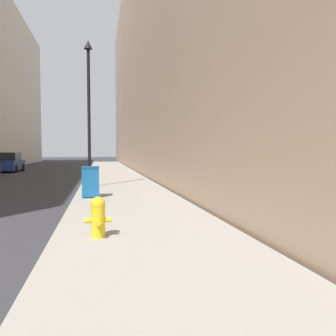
{
  "coord_description": "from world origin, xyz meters",
  "views": [
    {
      "loc": [
        4.87,
        -4.3,
        1.75
      ],
      "look_at": [
        9.36,
        17.24,
        0.63
      ],
      "focal_mm": 35.0,
      "sensor_mm": 36.0,
      "label": 1
    }
  ],
  "objects": [
    {
      "name": "fire_hydrant",
      "position": [
        4.82,
        1.97,
        0.53
      ],
      "size": [
        0.5,
        0.39,
        0.77
      ],
      "color": "yellow",
      "rests_on": "sidewalk_right"
    },
    {
      "name": "sidewalk_right",
      "position": [
        5.81,
        18.0,
        0.06
      ],
      "size": [
        3.73,
        60.0,
        0.13
      ],
      "color": "#9E998E",
      "rests_on": "ground"
    },
    {
      "name": "trash_bin",
      "position": [
        4.54,
        7.57,
        0.69
      ],
      "size": [
        0.6,
        0.6,
        1.09
      ],
      "color": "#19609E",
      "rests_on": "sidewalk_right"
    },
    {
      "name": "building_right_stone",
      "position": [
        13.77,
        26.0,
        10.68
      ],
      "size": [
        12.0,
        60.0,
        21.37
      ],
      "color": "#9E7F66",
      "rests_on": "ground"
    },
    {
      "name": "lamppost",
      "position": [
        4.4,
        11.08,
        3.92
      ],
      "size": [
        0.38,
        0.38,
        6.61
      ],
      "color": "black",
      "rests_on": "sidewalk_right"
    },
    {
      "name": "parked_sedan_far",
      "position": [
        -2.82,
        25.85,
        0.75
      ],
      "size": [
        1.96,
        4.2,
        1.65
      ],
      "color": "navy",
      "rests_on": "ground"
    }
  ]
}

